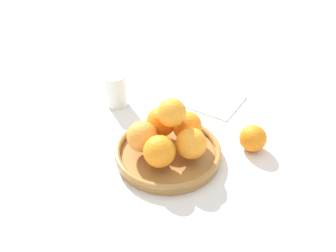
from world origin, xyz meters
The scene contains 6 objects.
ground_plane centered at (0.00, 0.00, 0.00)m, with size 4.00×4.00×0.00m, color silver.
fruit_bowl centered at (0.00, 0.00, 0.02)m, with size 0.27×0.27×0.03m.
orange_pile centered at (0.00, 0.00, 0.08)m, with size 0.19×0.19×0.13m.
stray_orange centered at (0.21, 0.06, 0.03)m, with size 0.07×0.07×0.07m, color orange.
drinking_glass centered at (-0.19, 0.22, 0.05)m, with size 0.07×0.07×0.10m, color silver.
napkin_folded centered at (0.11, 0.28, 0.00)m, with size 0.16×0.16×0.01m, color silver.
Camera 1 is at (0.08, -0.61, 0.56)m, focal length 35.00 mm.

